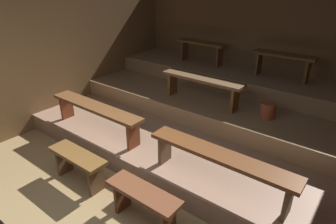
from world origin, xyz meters
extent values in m
cube|color=#997D52|center=(0.00, 2.46, -0.04)|extent=(6.22, 5.73, 0.08)
cube|color=brown|center=(0.00, 4.96, 1.38)|extent=(6.22, 0.06, 2.76)
cube|color=brown|center=(-2.74, 2.46, 1.38)|extent=(0.06, 5.73, 2.76)
cube|color=#97745C|center=(0.00, 3.04, 0.16)|extent=(5.42, 3.78, 0.31)
cube|color=#957550|center=(0.00, 3.75, 0.47)|extent=(5.42, 2.35, 0.31)
cube|color=#987855|center=(0.00, 4.32, 0.79)|extent=(5.42, 1.22, 0.31)
cube|color=brown|center=(-0.63, 0.69, 0.46)|extent=(0.98, 0.31, 0.05)
cube|color=brown|center=(-1.01, 0.69, 0.22)|extent=(0.05, 0.25, 0.43)
cube|color=brown|center=(-0.26, 0.69, 0.22)|extent=(0.05, 0.25, 0.43)
cube|color=brown|center=(0.63, 0.69, 0.46)|extent=(0.98, 0.31, 0.05)
cube|color=brown|center=(0.26, 0.69, 0.22)|extent=(0.05, 0.25, 0.43)
cube|color=brown|center=(1.01, 0.69, 0.22)|extent=(0.05, 0.25, 0.43)
cube|color=brown|center=(-1.18, 1.50, 0.77)|extent=(1.97, 0.31, 0.05)
cube|color=brown|center=(-2.04, 1.50, 0.53)|extent=(0.05, 0.25, 0.43)
cube|color=brown|center=(-0.31, 1.50, 0.53)|extent=(0.05, 0.25, 0.43)
cube|color=brown|center=(1.18, 1.50, 0.77)|extent=(1.97, 0.31, 0.05)
cube|color=brown|center=(0.31, 1.50, 0.53)|extent=(0.05, 0.25, 0.43)
cube|color=brown|center=(2.04, 1.50, 0.53)|extent=(0.05, 0.25, 0.43)
cube|color=brown|center=(-0.06, 3.06, 1.09)|extent=(1.58, 0.31, 0.05)
cube|color=brown|center=(-0.72, 3.06, 0.85)|extent=(0.05, 0.25, 0.43)
cube|color=brown|center=(0.61, 3.06, 0.85)|extent=(0.05, 0.25, 0.43)
cube|color=brown|center=(-0.92, 4.40, 1.40)|extent=(1.17, 0.31, 0.05)
cube|color=brown|center=(-1.38, 4.40, 1.16)|extent=(0.05, 0.25, 0.43)
cube|color=brown|center=(-0.45, 4.40, 1.16)|extent=(0.05, 0.25, 0.43)
cube|color=brown|center=(0.92, 4.40, 1.40)|extent=(1.17, 0.31, 0.05)
cube|color=brown|center=(0.45, 4.40, 1.16)|extent=(0.05, 0.25, 0.43)
cube|color=brown|center=(1.38, 4.40, 1.16)|extent=(0.05, 0.25, 0.43)
cylinder|color=#9E4C2D|center=(1.16, 3.19, 0.76)|extent=(0.25, 0.25, 0.26)
camera|label=1|loc=(2.51, -1.25, 2.77)|focal=31.03mm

